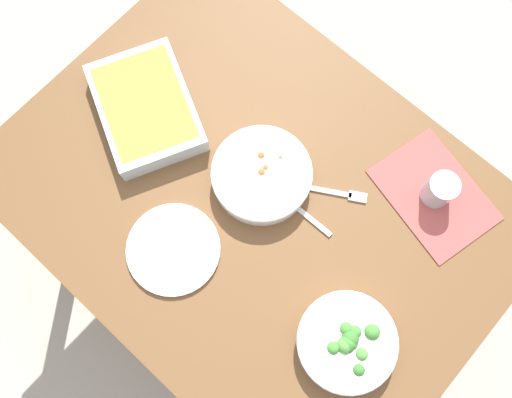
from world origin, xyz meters
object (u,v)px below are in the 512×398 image
baking_dish (146,107)px  fork_on_table (336,193)px  side_plate (173,249)px  stew_bowl (262,175)px  drink_cup (439,190)px  spoon_by_stew (294,205)px  broccoli_bowl (347,342)px

baking_dish → fork_on_table: 0.51m
side_plate → stew_bowl: bearing=-97.9°
drink_cup → spoon_by_stew: 0.34m
broccoli_bowl → side_plate: size_ratio=1.01×
broccoli_bowl → stew_bowl: bearing=-22.1°
broccoli_bowl → baking_dish: bearing=-7.9°
stew_bowl → broccoli_bowl: (-0.39, 0.16, -0.00)m
baking_dish → side_plate: size_ratio=1.67×
broccoli_bowl → spoon_by_stew: (0.29, -0.16, -0.03)m
broccoli_bowl → side_plate: 0.44m
baking_dish → fork_on_table: baking_dish is taller
baking_dish → side_plate: bearing=144.5°
broccoli_bowl → fork_on_table: 0.35m
broccoli_bowl → baking_dish: size_ratio=0.61×
broccoli_bowl → side_plate: (0.43, 0.11, -0.02)m
baking_dish → spoon_by_stew: size_ratio=2.09×
drink_cup → baking_dish: bearing=25.0°
stew_bowl → side_plate: (0.04, 0.27, -0.03)m
stew_bowl → drink_cup: (-0.33, -0.25, 0.01)m
side_plate → fork_on_table: (-0.19, -0.36, -0.00)m
spoon_by_stew → side_plate: bearing=62.7°
drink_cup → side_plate: drink_cup is taller
broccoli_bowl → fork_on_table: size_ratio=1.38×
stew_bowl → fork_on_table: bearing=-149.2°
stew_bowl → spoon_by_stew: 0.11m
baking_dish → drink_cup: (-0.66, -0.31, 0.00)m
drink_cup → spoon_by_stew: (0.23, 0.25, -0.03)m
baking_dish → drink_cup: drink_cup is taller
broccoli_bowl → drink_cup: drink_cup is taller
stew_bowl → drink_cup: 0.42m
baking_dish → spoon_by_stew: (-0.43, -0.06, -0.03)m
side_plate → spoon_by_stew: 0.30m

